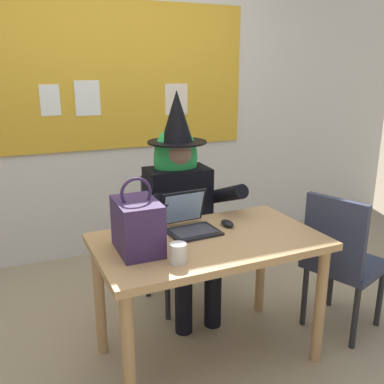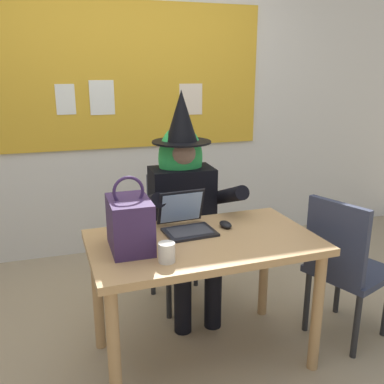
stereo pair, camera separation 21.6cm
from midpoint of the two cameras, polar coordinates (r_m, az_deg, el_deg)
ground_plane at (r=2.63m, az=-3.13°, el=-21.52°), size 24.00×24.00×0.00m
wall_back_bulletin at (r=3.74m, az=-12.64°, el=12.68°), size 6.20×1.92×2.78m
desk_main at (r=2.31m, az=-0.46°, el=-8.68°), size 1.23×0.74×0.74m
chair_at_desk at (r=3.00m, az=-4.53°, el=-5.30°), size 0.45×0.45×0.91m
person_costumed at (r=2.80m, az=-3.76°, el=-0.51°), size 0.60×0.66×1.49m
laptop at (r=2.37m, az=-3.00°, el=-4.12°), size 0.29×0.29×0.22m
computer_mouse at (r=2.44m, az=2.25°, el=-4.28°), size 0.07×0.11×0.03m
handbag at (r=2.11m, az=-10.32°, el=-4.48°), size 0.20×0.30×0.38m
coffee_mug at (r=1.99m, az=-5.03°, el=-8.27°), size 0.08×0.08×0.09m
chair_extra_corner at (r=2.72m, az=17.26°, el=-8.41°), size 0.54×0.54×0.90m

